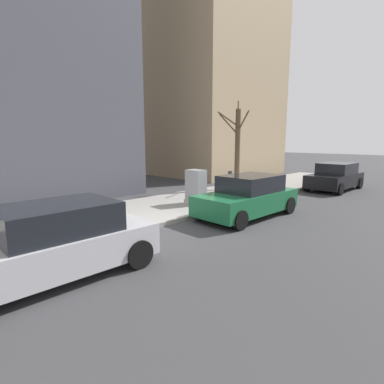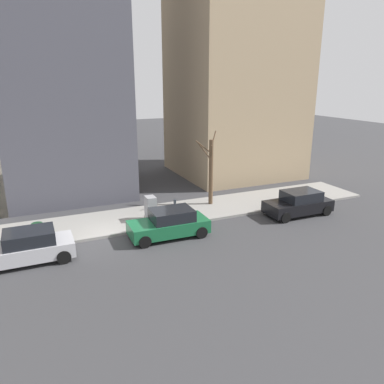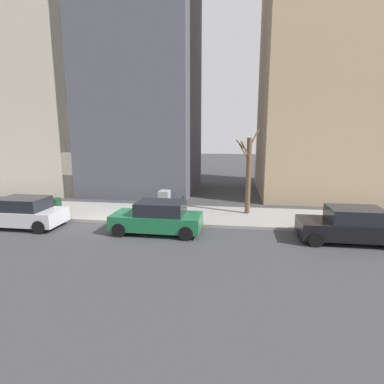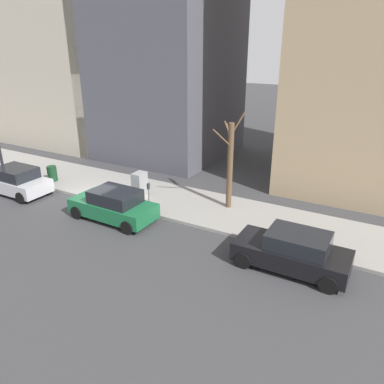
{
  "view_description": "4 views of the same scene",
  "coord_description": "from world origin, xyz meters",
  "px_view_note": "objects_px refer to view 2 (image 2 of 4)",
  "views": [
    {
      "loc": [
        -7.31,
        6.08,
        2.77
      ],
      "look_at": [
        0.72,
        -1.92,
        0.82
      ],
      "focal_mm": 28.0,
      "sensor_mm": 36.0,
      "label": 1
    },
    {
      "loc": [
        -18.62,
        3.36,
        8.09
      ],
      "look_at": [
        1.31,
        -5.38,
        1.54
      ],
      "focal_mm": 35.0,
      "sensor_mm": 36.0,
      "label": 2
    },
    {
      "loc": [
        -14.4,
        -6.54,
        4.59
      ],
      "look_at": [
        0.21,
        -4.43,
        1.76
      ],
      "focal_mm": 28.0,
      "sensor_mm": 36.0,
      "label": 3
    },
    {
      "loc": [
        -13.43,
        -14.17,
        8.01
      ],
      "look_at": [
        1.53,
        -5.77,
        1.02
      ],
      "focal_mm": 35.0,
      "sensor_mm": 36.0,
      "label": 4
    }
  ],
  "objects_px": {
    "parked_car_green": "(169,224)",
    "utility_box": "(151,209)",
    "trash_bin": "(38,232)",
    "parking_meter": "(175,208)",
    "parked_car_silver": "(27,247)",
    "office_tower_left": "(237,13)",
    "bare_tree": "(211,170)",
    "office_block_center": "(51,58)",
    "parked_car_black": "(299,203)"
  },
  "relations": [
    {
      "from": "parked_car_green",
      "to": "office_block_center",
      "type": "distance_m",
      "value": 14.81
    },
    {
      "from": "parked_car_green",
      "to": "bare_tree",
      "type": "bearing_deg",
      "value": -48.04
    },
    {
      "from": "parked_car_black",
      "to": "parked_car_green",
      "type": "xyz_separation_m",
      "value": [
        -0.0,
        8.56,
        0.0
      ]
    },
    {
      "from": "office_block_center",
      "to": "parked_car_black",
      "type": "bearing_deg",
      "value": -130.96
    },
    {
      "from": "parked_car_green",
      "to": "parked_car_silver",
      "type": "height_order",
      "value": "same"
    },
    {
      "from": "parking_meter",
      "to": "utility_box",
      "type": "distance_m",
      "value": 1.47
    },
    {
      "from": "utility_box",
      "to": "bare_tree",
      "type": "xyz_separation_m",
      "value": [
        1.31,
        -4.55,
        1.59
      ]
    },
    {
      "from": "bare_tree",
      "to": "office_block_center",
      "type": "height_order",
      "value": "office_block_center"
    },
    {
      "from": "trash_bin",
      "to": "parking_meter",
      "type": "bearing_deg",
      "value": -93.48
    },
    {
      "from": "parked_car_silver",
      "to": "office_tower_left",
      "type": "distance_m",
      "value": 24.24
    },
    {
      "from": "office_tower_left",
      "to": "parked_car_silver",
      "type": "bearing_deg",
      "value": 123.68
    },
    {
      "from": "office_tower_left",
      "to": "parking_meter",
      "type": "bearing_deg",
      "value": 136.47
    },
    {
      "from": "parked_car_silver",
      "to": "office_block_center",
      "type": "bearing_deg",
      "value": -13.61
    },
    {
      "from": "utility_box",
      "to": "office_block_center",
      "type": "xyz_separation_m",
      "value": [
        8.73,
        4.02,
        8.64
      ]
    },
    {
      "from": "parked_car_silver",
      "to": "office_block_center",
      "type": "xyz_separation_m",
      "value": [
        11.25,
        -2.71,
        8.75
      ]
    },
    {
      "from": "bare_tree",
      "to": "office_tower_left",
      "type": "bearing_deg",
      "value": -37.96
    },
    {
      "from": "parked_car_silver",
      "to": "office_block_center",
      "type": "distance_m",
      "value": 14.51
    },
    {
      "from": "parked_car_silver",
      "to": "utility_box",
      "type": "bearing_deg",
      "value": -69.51
    },
    {
      "from": "parked_car_silver",
      "to": "trash_bin",
      "type": "xyz_separation_m",
      "value": [
        2.12,
        -0.52,
        -0.14
      ]
    },
    {
      "from": "parked_car_green",
      "to": "utility_box",
      "type": "distance_m",
      "value": 2.44
    },
    {
      "from": "utility_box",
      "to": "office_tower_left",
      "type": "height_order",
      "value": "office_tower_left"
    },
    {
      "from": "parked_car_green",
      "to": "utility_box",
      "type": "relative_size",
      "value": 2.96
    },
    {
      "from": "office_tower_left",
      "to": "office_block_center",
      "type": "relative_size",
      "value": 1.4
    },
    {
      "from": "parked_car_green",
      "to": "office_block_center",
      "type": "height_order",
      "value": "office_block_center"
    },
    {
      "from": "parked_car_silver",
      "to": "bare_tree",
      "type": "relative_size",
      "value": 0.88
    },
    {
      "from": "bare_tree",
      "to": "trash_bin",
      "type": "distance_m",
      "value": 11.05
    },
    {
      "from": "parked_car_green",
      "to": "parked_car_black",
      "type": "bearing_deg",
      "value": -89.08
    },
    {
      "from": "parked_car_black",
      "to": "trash_bin",
      "type": "height_order",
      "value": "parked_car_black"
    },
    {
      "from": "parked_car_black",
      "to": "parking_meter",
      "type": "height_order",
      "value": "parked_car_black"
    },
    {
      "from": "trash_bin",
      "to": "parked_car_black",
      "type": "bearing_deg",
      "value": -97.64
    },
    {
      "from": "utility_box",
      "to": "bare_tree",
      "type": "distance_m",
      "value": 5.0
    },
    {
      "from": "parked_car_black",
      "to": "trash_bin",
      "type": "distance_m",
      "value": 15.17
    },
    {
      "from": "parked_car_black",
      "to": "bare_tree",
      "type": "distance_m",
      "value": 5.93
    },
    {
      "from": "bare_tree",
      "to": "office_tower_left",
      "type": "distance_m",
      "value": 14.56
    },
    {
      "from": "utility_box",
      "to": "office_tower_left",
      "type": "xyz_separation_m",
      "value": [
        8.98,
        -10.53,
        12.42
      ]
    },
    {
      "from": "trash_bin",
      "to": "office_tower_left",
      "type": "bearing_deg",
      "value": -60.73
    },
    {
      "from": "office_block_center",
      "to": "parked_car_silver",
      "type": "bearing_deg",
      "value": 166.44
    },
    {
      "from": "parked_car_green",
      "to": "parking_meter",
      "type": "height_order",
      "value": "parked_car_green"
    },
    {
      "from": "parked_car_green",
      "to": "office_tower_left",
      "type": "height_order",
      "value": "office_tower_left"
    },
    {
      "from": "utility_box",
      "to": "parking_meter",
      "type": "bearing_deg",
      "value": -125.49
    },
    {
      "from": "trash_bin",
      "to": "parked_car_green",
      "type": "bearing_deg",
      "value": -107.33
    },
    {
      "from": "parked_car_black",
      "to": "office_block_center",
      "type": "relative_size",
      "value": 0.22
    },
    {
      "from": "parking_meter",
      "to": "office_block_center",
      "type": "relative_size",
      "value": 0.07
    },
    {
      "from": "parked_car_silver",
      "to": "parking_meter",
      "type": "relative_size",
      "value": 3.11
    },
    {
      "from": "trash_bin",
      "to": "parked_car_silver",
      "type": "bearing_deg",
      "value": 166.11
    },
    {
      "from": "parked_car_silver",
      "to": "office_block_center",
      "type": "relative_size",
      "value": 0.22
    },
    {
      "from": "parked_car_silver",
      "to": "utility_box",
      "type": "height_order",
      "value": "utility_box"
    },
    {
      "from": "trash_bin",
      "to": "office_tower_left",
      "type": "distance_m",
      "value": 23.0
    },
    {
      "from": "parking_meter",
      "to": "bare_tree",
      "type": "height_order",
      "value": "bare_tree"
    },
    {
      "from": "parking_meter",
      "to": "bare_tree",
      "type": "xyz_separation_m",
      "value": [
        2.16,
        -3.36,
        1.47
      ]
    }
  ]
}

